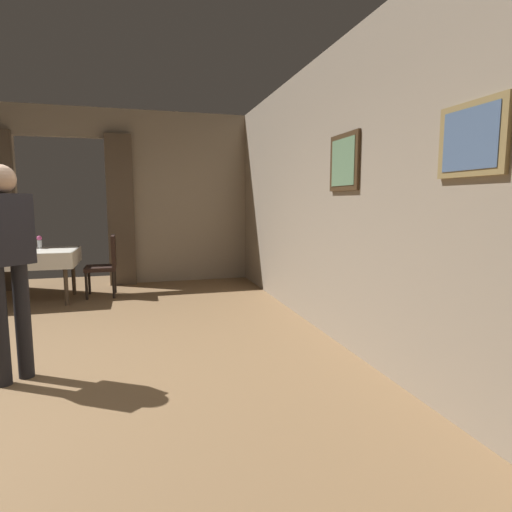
% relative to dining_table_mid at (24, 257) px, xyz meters
% --- Properties ---
extents(wall_right, '(0.16, 8.40, 3.00)m').
position_rel_dining_table_mid_xyz_m(wall_right, '(3.59, -3.07, 0.84)').
color(wall_right, gray).
rests_on(wall_right, ground).
extents(wall_back, '(6.40, 0.27, 3.00)m').
position_rel_dining_table_mid_xyz_m(wall_back, '(0.39, 1.12, 0.85)').
color(wall_back, gray).
rests_on(wall_back, ground).
extents(dining_table_mid, '(1.42, 0.94, 0.75)m').
position_rel_dining_table_mid_xyz_m(dining_table_mid, '(0.00, 0.00, 0.00)').
color(dining_table_mid, '#4C3D2D').
rests_on(dining_table_mid, ground).
extents(chair_mid_right, '(0.44, 0.44, 0.93)m').
position_rel_dining_table_mid_xyz_m(chair_mid_right, '(1.09, 0.12, -0.15)').
color(chair_mid_right, black).
rests_on(chair_mid_right, ground).
extents(flower_vase_mid, '(0.07, 0.07, 0.19)m').
position_rel_dining_table_mid_xyz_m(flower_vase_mid, '(0.17, 0.21, 0.19)').
color(flower_vase_mid, silver).
rests_on(flower_vase_mid, dining_table_mid).
extents(person_diner_standing_aside, '(0.42, 0.40, 1.72)m').
position_rel_dining_table_mid_xyz_m(person_diner_standing_aside, '(0.59, -2.94, 0.36)').
color(person_diner_standing_aside, black).
rests_on(person_diner_standing_aside, ground).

